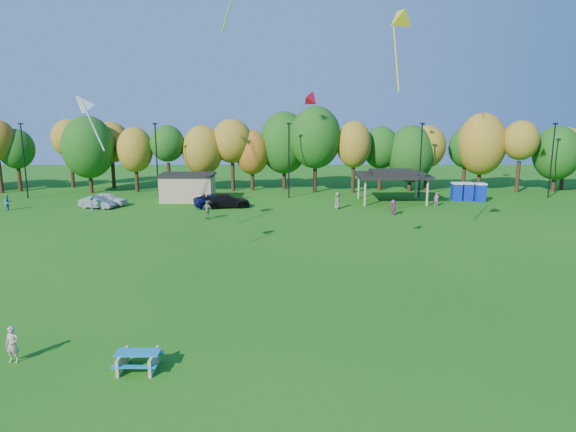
{
  "coord_description": "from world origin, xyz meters",
  "views": [
    {
      "loc": [
        1.45,
        -22.21,
        10.48
      ],
      "look_at": [
        1.65,
        6.0,
        4.7
      ],
      "focal_mm": 32.0,
      "sensor_mm": 36.0,
      "label": 1
    }
  ],
  "objects_px": {
    "kite_flyer": "(12,344)",
    "porta_potties": "(468,192)",
    "picnic_table": "(138,359)",
    "car_d": "(226,201)",
    "car_a": "(108,199)",
    "car_b": "(97,202)",
    "car_c": "(217,201)"
  },
  "relations": [
    {
      "from": "porta_potties",
      "to": "picnic_table",
      "type": "height_order",
      "value": "porta_potties"
    },
    {
      "from": "picnic_table",
      "to": "car_c",
      "type": "distance_m",
      "value": 36.64
    },
    {
      "from": "car_c",
      "to": "car_d",
      "type": "distance_m",
      "value": 1.07
    },
    {
      "from": "kite_flyer",
      "to": "car_d",
      "type": "xyz_separation_m",
      "value": [
        5.09,
        35.64,
        -0.05
      ]
    },
    {
      "from": "car_a",
      "to": "car_b",
      "type": "xyz_separation_m",
      "value": [
        -0.64,
        -1.58,
        -0.09
      ]
    },
    {
      "from": "car_b",
      "to": "car_d",
      "type": "bearing_deg",
      "value": -72.78
    },
    {
      "from": "car_a",
      "to": "car_d",
      "type": "distance_m",
      "value": 13.53
    },
    {
      "from": "car_a",
      "to": "car_d",
      "type": "relative_size",
      "value": 0.84
    },
    {
      "from": "car_a",
      "to": "car_b",
      "type": "bearing_deg",
      "value": 169.51
    },
    {
      "from": "porta_potties",
      "to": "kite_flyer",
      "type": "distance_m",
      "value": 51.86
    },
    {
      "from": "kite_flyer",
      "to": "car_b",
      "type": "height_order",
      "value": "kite_flyer"
    },
    {
      "from": "picnic_table",
      "to": "kite_flyer",
      "type": "distance_m",
      "value": 5.53
    },
    {
      "from": "porta_potties",
      "to": "kite_flyer",
      "type": "xyz_separation_m",
      "value": [
        -33.31,
        -39.74,
        -0.3
      ]
    },
    {
      "from": "car_d",
      "to": "car_b",
      "type": "bearing_deg",
      "value": 82.08
    },
    {
      "from": "car_b",
      "to": "car_d",
      "type": "relative_size",
      "value": 0.77
    },
    {
      "from": "kite_flyer",
      "to": "car_c",
      "type": "relative_size",
      "value": 0.31
    },
    {
      "from": "car_b",
      "to": "picnic_table",
      "type": "bearing_deg",
      "value": -142.36
    },
    {
      "from": "kite_flyer",
      "to": "car_a",
      "type": "bearing_deg",
      "value": 107.09
    },
    {
      "from": "kite_flyer",
      "to": "car_b",
      "type": "distance_m",
      "value": 36.4
    },
    {
      "from": "porta_potties",
      "to": "car_c",
      "type": "height_order",
      "value": "porta_potties"
    },
    {
      "from": "picnic_table",
      "to": "car_d",
      "type": "relative_size",
      "value": 0.35
    },
    {
      "from": "car_d",
      "to": "car_c",
      "type": "bearing_deg",
      "value": 64.85
    },
    {
      "from": "porta_potties",
      "to": "picnic_table",
      "type": "distance_m",
      "value": 49.08
    },
    {
      "from": "picnic_table",
      "to": "car_c",
      "type": "height_order",
      "value": "car_c"
    },
    {
      "from": "picnic_table",
      "to": "kite_flyer",
      "type": "xyz_separation_m",
      "value": [
        -5.48,
        0.68,
        0.35
      ]
    },
    {
      "from": "picnic_table",
      "to": "car_a",
      "type": "relative_size",
      "value": 0.42
    },
    {
      "from": "porta_potties",
      "to": "car_a",
      "type": "relative_size",
      "value": 0.86
    },
    {
      "from": "kite_flyer",
      "to": "porta_potties",
      "type": "bearing_deg",
      "value": 54.29
    },
    {
      "from": "kite_flyer",
      "to": "car_d",
      "type": "height_order",
      "value": "kite_flyer"
    },
    {
      "from": "porta_potties",
      "to": "car_b",
      "type": "relative_size",
      "value": 0.94
    },
    {
      "from": "picnic_table",
      "to": "car_d",
      "type": "xyz_separation_m",
      "value": [
        -0.39,
        36.32,
        0.3
      ]
    },
    {
      "from": "porta_potties",
      "to": "car_b",
      "type": "height_order",
      "value": "porta_potties"
    }
  ]
}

